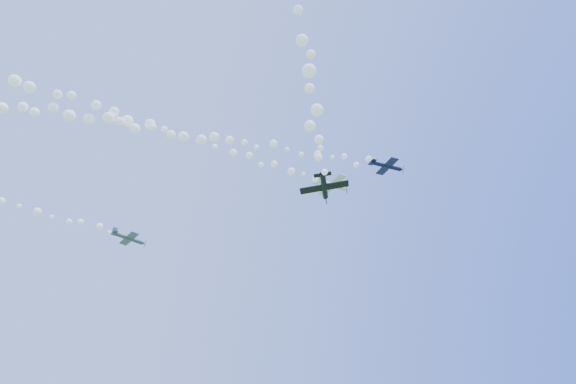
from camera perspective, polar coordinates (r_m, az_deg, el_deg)
name	(u,v)px	position (r m, az deg, el deg)	size (l,w,h in m)	color
plane_white	(332,185)	(85.05, 5.21, 0.85)	(6.75, 7.12, 1.88)	white
smoke_trail_white	(84,103)	(74.62, -23.02, 9.69)	(79.18, 10.20, 2.87)	white
plane_navy	(387,166)	(79.17, 11.62, 3.05)	(6.08, 6.29, 2.36)	#0D103A
smoke_trail_navy	(147,127)	(73.13, -16.41, 7.38)	(70.78, 13.00, 2.45)	white
plane_grey	(129,238)	(85.36, -18.34, -5.21)	(6.09, 6.46, 2.16)	#3D4858
plane_black	(324,187)	(64.38, 4.30, 0.65)	(6.28, 5.94, 1.99)	black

